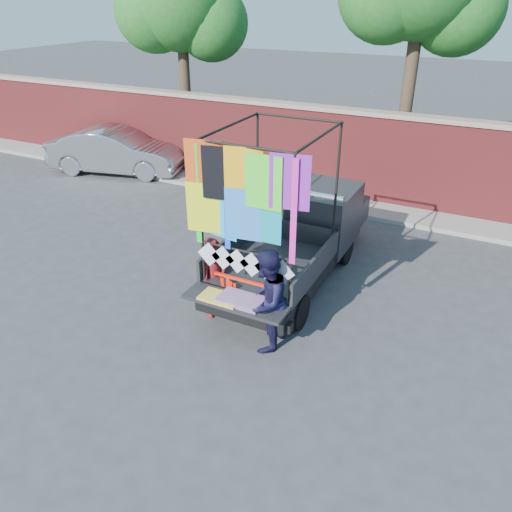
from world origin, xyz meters
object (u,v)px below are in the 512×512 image
at_px(man, 266,301).
at_px(woman, 215,277).
at_px(pickup_truck, 302,232).
at_px(sedan, 117,151).

bearing_deg(man, woman, -113.47).
bearing_deg(woman, man, -88.20).
bearing_deg(man, pickup_truck, -173.02).
relative_size(sedan, man, 2.44).
bearing_deg(pickup_truck, man, -79.76).
bearing_deg(sedan, man, -140.68).
height_order(pickup_truck, woman, pickup_truck).
distance_m(sedan, man, 10.59).
xyz_separation_m(pickup_truck, woman, (-0.76, -2.43, -0.07)).
bearing_deg(pickup_truck, sedan, 157.29).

